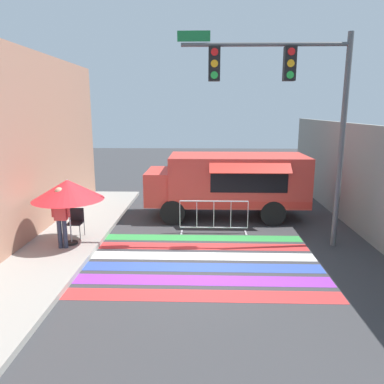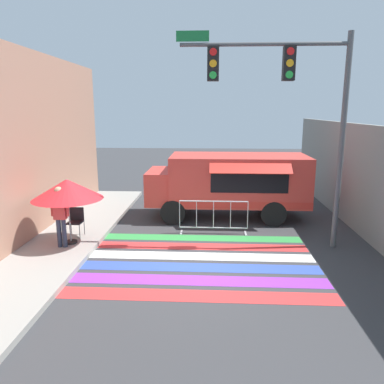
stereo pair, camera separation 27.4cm
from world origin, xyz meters
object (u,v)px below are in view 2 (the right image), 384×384
at_px(traffic_signal_pole, 289,94).
at_px(patio_umbrella, 67,189).
at_px(barricade_front, 213,217).
at_px(vendor_person, 60,213).
at_px(folding_chair, 76,219).
at_px(food_truck, 226,181).

bearing_deg(traffic_signal_pole, patio_umbrella, -175.38).
distance_m(patio_umbrella, barricade_front, 4.64).
bearing_deg(barricade_front, vendor_person, -157.13).
bearing_deg(folding_chair, patio_umbrella, -95.50).
bearing_deg(barricade_front, folding_chair, -168.91).
height_order(food_truck, folding_chair, food_truck).
bearing_deg(patio_umbrella, folding_chair, 95.88).
relative_size(food_truck, vendor_person, 3.33).
xyz_separation_m(vendor_person, barricade_front, (4.35, 1.83, -0.60)).
distance_m(traffic_signal_pole, barricade_front, 4.49).
bearing_deg(barricade_front, food_truck, 76.66).
relative_size(traffic_signal_pole, patio_umbrella, 3.01).
xyz_separation_m(traffic_signal_pole, folding_chair, (-6.34, 0.16, -3.75)).
bearing_deg(vendor_person, food_truck, 53.15).
height_order(food_truck, barricade_front, food_truck).
distance_m(patio_umbrella, vendor_person, 0.70).
height_order(traffic_signal_pole, barricade_front, traffic_signal_pole).
relative_size(folding_chair, vendor_person, 0.50).
xyz_separation_m(food_truck, traffic_signal_pole, (1.58, -2.98, 3.03)).
distance_m(food_truck, vendor_person, 6.15).
xyz_separation_m(patio_umbrella, barricade_front, (4.22, 1.51, -1.21)).
relative_size(patio_umbrella, barricade_front, 0.90).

